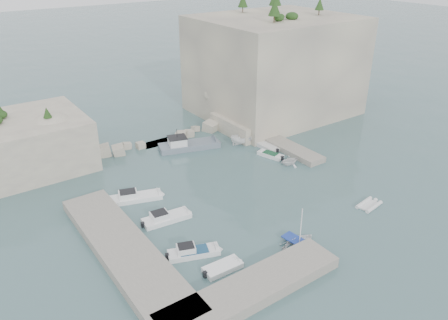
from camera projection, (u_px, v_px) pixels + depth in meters
ground at (252, 200)px, 53.12m from camera, size 400.00×400.00×0.00m
cliff_east at (274, 66)px, 78.13m from camera, size 26.00×22.00×17.00m
cliff_terrace at (246, 124)px, 72.49m from camera, size 8.00×10.00×2.50m
outcrop_west at (25, 144)px, 59.60m from camera, size 16.00×14.00×7.00m
quay_west at (125, 251)px, 43.36m from camera, size 5.00×24.00×1.10m
quay_south at (252, 289)px, 38.54m from camera, size 18.00×4.00×1.10m
ledge_east at (281, 144)px, 67.25m from camera, size 3.00×16.00×0.80m
breakwater at (160, 138)px, 68.44m from camera, size 28.00×3.00×1.40m
motorboat_a at (136, 199)px, 53.19m from camera, size 7.11×3.99×1.40m
motorboat_e at (223, 270)px, 41.66m from camera, size 4.21×1.84×0.70m
motorboat_d at (194, 255)px, 43.67m from camera, size 5.91×3.55×1.40m
motorboat_b at (167, 220)px, 49.16m from camera, size 6.15×2.55×1.40m
rowboat at (299, 246)px, 44.97m from camera, size 4.57×3.53×0.87m
inflatable_dinghy at (369, 206)px, 51.84m from camera, size 3.70×2.19×0.44m
tender_east_a at (289, 164)px, 61.72m from camera, size 3.29×2.93×1.59m
tender_east_b at (270, 157)px, 64.04m from camera, size 2.58×4.48×0.70m
tender_east_c at (266, 148)px, 66.84m from camera, size 1.99×5.12×0.70m
tender_east_d at (245, 143)px, 68.29m from camera, size 5.30×3.02×1.93m
work_boat at (189, 148)px, 66.71m from camera, size 10.46×5.72×2.20m
rowboat_mast at (301, 225)px, 43.85m from camera, size 0.10×0.10×4.20m
vegetation at (248, 12)px, 72.34m from camera, size 53.48×13.88×13.40m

